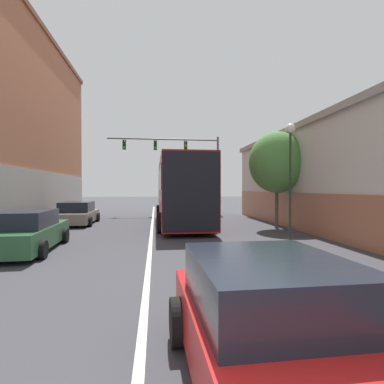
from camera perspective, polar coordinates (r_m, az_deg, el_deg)
name	(u,v)px	position (r m, az deg, el deg)	size (l,w,h in m)	color
lane_center_line	(152,232)	(15.15, -7.70, -7.51)	(0.14, 41.07, 0.01)	silver
bus	(181,189)	(17.90, -2.11, 0.58)	(2.90, 10.50, 3.82)	maroon
hatchback_foreground	(275,331)	(3.55, 15.51, -24.14)	(2.09, 3.84, 1.40)	red
parked_car_left_near	(78,214)	(19.37, -20.95, -3.87)	(2.20, 4.49, 1.36)	slate
parked_car_left_mid	(25,232)	(11.84, -29.23, -6.66)	(2.32, 4.62, 1.40)	#285633
traffic_signal_gantry	(182,155)	(25.77, -2.00, 6.97)	(9.47, 0.36, 6.64)	#514C47
street_lamp	(290,163)	(12.95, 18.21, 5.25)	(0.39, 0.39, 4.82)	#233323
street_tree_near	(277,162)	(16.87, 15.84, 5.44)	(3.01, 2.71, 5.23)	brown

